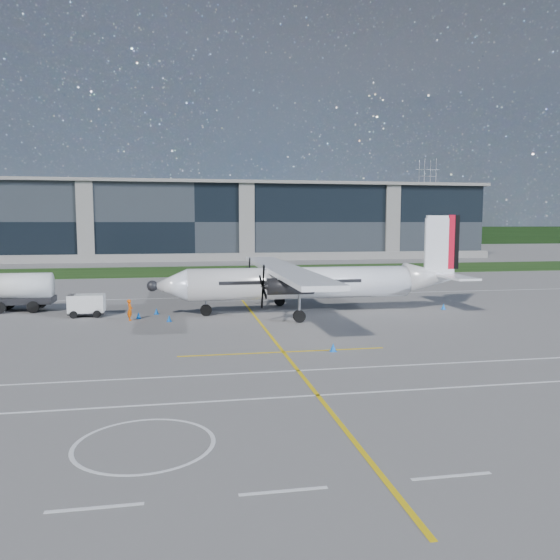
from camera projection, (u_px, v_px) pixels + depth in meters
name	position (u px, v px, depth m)	size (l,w,h in m)	color
ground	(201.00, 276.00, 75.73)	(400.00, 400.00, 0.00)	slate
grass_strip	(199.00, 271.00, 83.55)	(400.00, 18.00, 0.04)	#14340E
terminal_building	(194.00, 222.00, 114.08)	(120.00, 20.00, 15.00)	black
tree_line	(189.00, 237.00, 173.26)	(400.00, 6.00, 6.00)	black
pylon_east	(427.00, 201.00, 196.89)	(9.00, 4.60, 30.00)	gray
yellow_taxiway_centerline	(249.00, 309.00, 46.90)	(0.20, 70.00, 0.01)	yellow
white_lane_line	(248.00, 399.00, 22.89)	(90.00, 0.15, 0.01)	white
turboprop_aircraft	(312.00, 264.00, 44.51)	(25.85, 26.81, 8.04)	white
baggage_tug	(87.00, 305.00, 43.09)	(2.90, 1.74, 1.74)	silver
ground_crew_person	(130.00, 308.00, 41.21)	(0.76, 0.54, 1.86)	#F25907
safety_cone_tail	(443.00, 306.00, 46.64)	(0.36, 0.36, 0.50)	blue
safety_cone_stbdwing	(263.00, 291.00, 57.07)	(0.36, 0.36, 0.50)	blue
safety_cone_portwing	(333.00, 347.00, 31.40)	(0.36, 0.36, 0.50)	blue
safety_cone_nose_port	(169.00, 318.00, 40.89)	(0.36, 0.36, 0.50)	blue
safety_cone_fwd	(139.00, 315.00, 42.21)	(0.36, 0.36, 0.50)	blue
safety_cone_nose_stbd	(156.00, 311.00, 44.16)	(0.36, 0.36, 0.50)	blue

